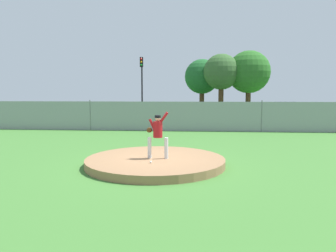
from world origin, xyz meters
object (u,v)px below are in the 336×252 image
(parked_car_silver, at_px, (144,113))
(parked_car_red, at_px, (100,114))
(traffic_light_near, at_px, (142,78))
(parked_car_charcoal, at_px, (289,114))
(baseball, at_px, (151,162))
(pitcher_youth, at_px, (157,132))
(traffic_cone_orange, at_px, (263,123))

(parked_car_silver, relative_size, parked_car_red, 0.99)
(traffic_light_near, bearing_deg, parked_car_red, -120.30)
(parked_car_red, bearing_deg, parked_car_charcoal, 0.85)
(baseball, height_order, traffic_light_near, traffic_light_near)
(baseball, relative_size, parked_car_silver, 0.02)
(pitcher_youth, bearing_deg, parked_car_charcoal, 59.30)
(pitcher_youth, bearing_deg, parked_car_red, 114.01)
(baseball, bearing_deg, pitcher_youth, 80.67)
(parked_car_charcoal, bearing_deg, pitcher_youth, -120.70)
(traffic_cone_orange, distance_m, traffic_light_near, 12.04)
(pitcher_youth, bearing_deg, parked_car_silver, 100.78)
(baseball, xyz_separation_m, traffic_light_near, (-3.53, 19.53, 3.58))
(pitcher_youth, height_order, traffic_light_near, traffic_light_near)
(parked_car_charcoal, xyz_separation_m, parked_car_red, (-14.87, -0.22, -0.06))
(baseball, distance_m, parked_car_red, 16.21)
(parked_car_charcoal, xyz_separation_m, traffic_light_near, (-12.21, 4.34, 3.03))
(baseball, height_order, traffic_cone_orange, traffic_cone_orange)
(traffic_cone_orange, height_order, traffic_light_near, traffic_light_near)
(parked_car_charcoal, bearing_deg, traffic_cone_orange, -148.59)
(pitcher_youth, relative_size, baseball, 21.83)
(parked_car_charcoal, relative_size, traffic_light_near, 0.77)
(pitcher_youth, xyz_separation_m, parked_car_silver, (-2.84, 14.93, -0.36))
(pitcher_youth, distance_m, parked_car_charcoal, 16.76)
(baseball, distance_m, parked_car_silver, 15.96)
(parked_car_silver, xyz_separation_m, traffic_cone_orange, (9.15, -1.90, -0.56))
(baseball, height_order, parked_car_charcoal, parked_car_charcoal)
(parked_car_silver, bearing_deg, traffic_cone_orange, -11.71)
(pitcher_youth, relative_size, traffic_cone_orange, 2.94)
(parked_car_charcoal, distance_m, traffic_light_near, 13.31)
(parked_car_charcoal, bearing_deg, traffic_light_near, 160.44)
(pitcher_youth, bearing_deg, traffic_light_near, 101.03)
(parked_car_red, bearing_deg, parked_car_silver, 12.09)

